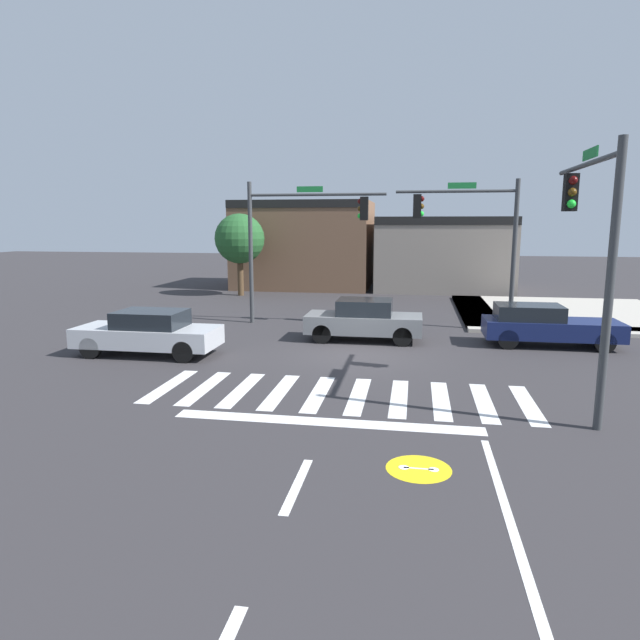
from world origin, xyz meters
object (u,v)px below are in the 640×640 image
object	(u,v)px
traffic_signal_northwest	(299,227)
traffic_signal_northeast	(472,228)
traffic_signal_southeast	(591,229)
car_navy	(545,325)
car_silver	(149,332)
roadside_tree	(240,239)
car_gray	(364,320)

from	to	relation	value
traffic_signal_northwest	traffic_signal_northeast	distance (m)	7.04
traffic_signal_northwest	traffic_signal_southeast	bearing A→B (deg)	-47.51
traffic_signal_southeast	car_navy	xyz separation A→B (m)	(0.71, 6.77, -3.42)
car_silver	roadside_tree	bearing A→B (deg)	-83.48
car_navy	roadside_tree	bearing A→B (deg)	142.13
traffic_signal_northwest	car_navy	bearing A→B (deg)	-16.37
car_gray	traffic_signal_northwest	bearing A→B (deg)	136.12
traffic_signal_southeast	car_navy	size ratio (longest dim) A/B	1.30
traffic_signal_northeast	car_gray	distance (m)	5.94
car_navy	roadside_tree	distance (m)	19.09
traffic_signal_northeast	roadside_tree	distance (m)	15.36
traffic_signal_northeast	traffic_signal_southeast	distance (m)	9.64
car_silver	car_gray	xyz separation A→B (m)	(6.78, 3.49, 0.02)
car_gray	traffic_signal_northeast	bearing A→B (deg)	35.79
roadside_tree	car_gray	bearing A→B (deg)	-54.08
traffic_signal_northwest	car_gray	distance (m)	5.41
traffic_signal_northwest	roadside_tree	size ratio (longest dim) A/B	1.23
traffic_signal_northwest	traffic_signal_southeast	world-z (taller)	traffic_signal_northwest
traffic_signal_southeast	car_gray	distance (m)	9.36
traffic_signal_northeast	roadside_tree	size ratio (longest dim) A/B	1.23
traffic_signal_southeast	roadside_tree	size ratio (longest dim) A/B	1.23
traffic_signal_southeast	car_gray	xyz separation A→B (m)	(-5.69, 6.61, -3.39)
traffic_signal_northwest	traffic_signal_northeast	world-z (taller)	traffic_signal_northwest
traffic_signal_northeast	traffic_signal_northwest	bearing A→B (deg)	-0.54
traffic_signal_northeast	car_navy	size ratio (longest dim) A/B	1.31
traffic_signal_northeast	roadside_tree	xyz separation A→B (m)	(-12.50, 8.90, -0.75)
car_navy	roadside_tree	xyz separation A→B (m)	(-14.93, 11.61, 2.62)
traffic_signal_northwest	car_silver	xyz separation A→B (m)	(-3.73, -6.42, -3.38)
traffic_signal_northwest	traffic_signal_southeast	distance (m)	12.95
traffic_signal_northwest	roadside_tree	xyz separation A→B (m)	(-5.47, 8.83, -0.76)
traffic_signal_northeast	car_gray	size ratio (longest dim) A/B	1.41
car_silver	car_navy	world-z (taller)	car_silver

